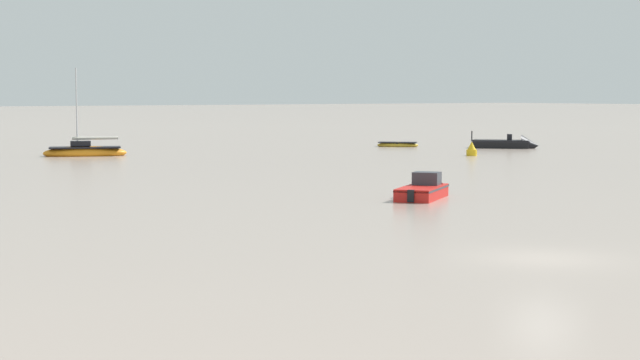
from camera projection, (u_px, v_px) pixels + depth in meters
name	position (u px, v px, depth m)	size (l,w,h in m)	color
ground_plane	(543.00, 259.00, 33.30)	(800.00, 800.00, 0.00)	gray
sailboat_moored_0	(85.00, 152.00, 87.94)	(7.29, 4.65, 7.83)	orange
motorboat_moored_0	(511.00, 145.00, 100.40)	(5.82, 6.12, 2.15)	black
motorboat_moored_2	(426.00, 192.00, 52.89)	(5.13, 4.34, 1.92)	red
rowboat_moored_3	(398.00, 145.00, 103.37)	(3.91, 3.95, 0.65)	gold
channel_buoy	(472.00, 150.00, 88.18)	(0.90, 0.90, 2.30)	gold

